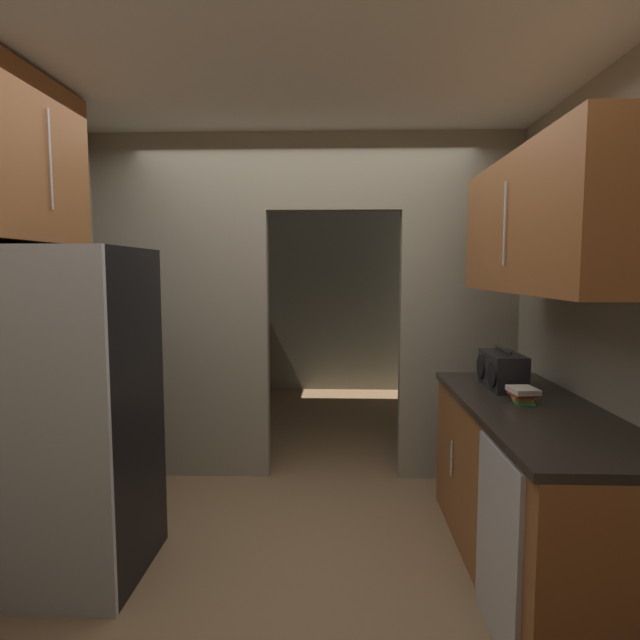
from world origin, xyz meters
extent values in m
plane|color=brown|center=(0.00, 0.00, 0.00)|extent=(20.00, 20.00, 0.00)
cube|color=silver|center=(0.00, 0.40, 2.65)|extent=(3.60, 6.66, 0.06)
cube|color=gray|center=(-0.94, 1.33, 1.31)|extent=(1.31, 0.12, 2.62)
cube|color=gray|center=(1.16, 1.33, 1.31)|extent=(0.88, 0.12, 2.62)
cube|color=gray|center=(0.22, 1.33, 2.34)|extent=(1.01, 0.12, 0.57)
cube|color=gray|center=(0.00, 4.36, 1.31)|extent=(3.20, 0.10, 2.62)
cube|color=gray|center=(-1.55, 2.85, 1.31)|extent=(0.10, 3.03, 2.62)
cube|color=gray|center=(1.55, 2.85, 1.31)|extent=(0.10, 3.03, 2.62)
cube|color=black|center=(-1.18, -0.04, 0.86)|extent=(0.81, 0.71, 1.72)
cube|color=#B7BABC|center=(-1.18, -0.41, 0.86)|extent=(0.81, 0.03, 1.72)
cube|color=brown|center=(1.26, 0.02, 0.43)|extent=(0.63, 1.81, 0.86)
cube|color=black|center=(1.26, 0.02, 0.88)|extent=(0.67, 1.81, 0.04)
cylinder|color=#B7BABC|center=(0.94, -0.38, 0.48)|extent=(0.01, 0.01, 0.22)
cylinder|color=#B7BABC|center=(0.94, 0.42, 0.48)|extent=(0.01, 0.01, 0.22)
cube|color=#B7BABC|center=(0.94, -0.49, 0.42)|extent=(0.02, 0.56, 0.84)
cube|color=brown|center=(1.26, 0.02, 1.84)|extent=(0.34, 1.63, 0.69)
cylinder|color=#B7BABC|center=(1.08, 0.02, 1.84)|extent=(0.01, 0.01, 0.41)
cube|color=brown|center=(-1.42, 0.05, 2.18)|extent=(0.34, 0.89, 0.85)
cylinder|color=#B7BABC|center=(-1.24, 0.05, 2.18)|extent=(0.01, 0.01, 0.51)
cube|color=black|center=(1.23, 0.45, 1.01)|extent=(0.18, 0.40, 0.21)
cylinder|color=#262626|center=(1.23, 0.45, 1.13)|extent=(0.02, 0.28, 0.02)
cylinder|color=black|center=(1.14, 0.33, 1.01)|extent=(0.01, 0.15, 0.15)
cylinder|color=black|center=(1.14, 0.57, 1.01)|extent=(0.01, 0.15, 0.15)
cube|color=#388C47|center=(1.23, 0.09, 0.91)|extent=(0.11, 0.14, 0.02)
cube|color=gold|center=(1.22, 0.09, 0.93)|extent=(0.11, 0.13, 0.03)
cube|color=red|center=(1.22, 0.08, 0.95)|extent=(0.13, 0.14, 0.01)
cube|color=beige|center=(1.23, 0.09, 0.97)|extent=(0.14, 0.17, 0.03)
camera|label=1|loc=(0.25, -2.66, 1.60)|focal=29.39mm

